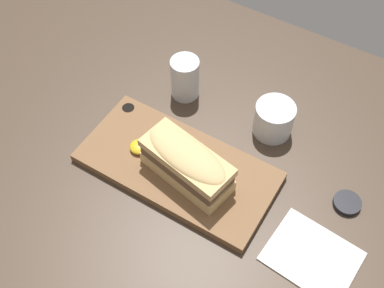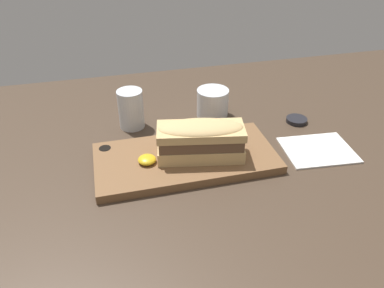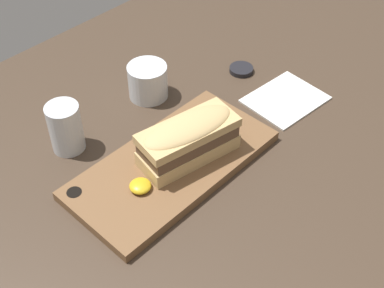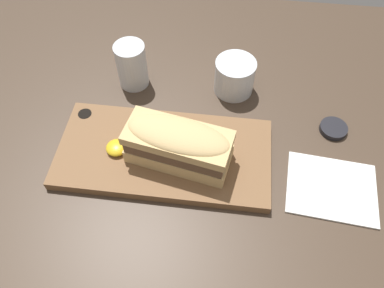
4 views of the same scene
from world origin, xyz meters
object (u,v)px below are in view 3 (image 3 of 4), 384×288
(wine_glass, at_px, (148,83))
(condiment_dish, at_px, (241,69))
(serving_board, at_px, (172,165))
(sandwich, at_px, (188,138))
(napkin, at_px, (285,99))
(water_glass, at_px, (66,130))

(wine_glass, xyz_separation_m, condiment_dish, (0.20, -0.09, -0.03))
(condiment_dish, bearing_deg, serving_board, -162.59)
(sandwich, relative_size, napkin, 1.17)
(serving_board, bearing_deg, condiment_dish, 17.41)
(napkin, bearing_deg, serving_board, 173.87)
(serving_board, xyz_separation_m, sandwich, (0.03, -0.01, 0.05))
(wine_glass, relative_size, napkin, 0.50)
(sandwich, relative_size, wine_glass, 2.33)
(sandwich, bearing_deg, wine_glass, 66.44)
(serving_board, height_order, condiment_dish, serving_board)
(wine_glass, bearing_deg, water_glass, -178.42)
(water_glass, bearing_deg, wine_glass, 1.58)
(serving_board, xyz_separation_m, wine_glass, (0.12, 0.18, 0.02))
(condiment_dish, bearing_deg, napkin, -96.39)
(napkin, height_order, condiment_dish, condiment_dish)
(serving_board, distance_m, sandwich, 0.06)
(water_glass, height_order, wine_glass, water_glass)
(wine_glass, bearing_deg, serving_board, -122.14)
(wine_glass, bearing_deg, condiment_dish, -23.67)
(serving_board, bearing_deg, water_glass, 117.39)
(serving_board, relative_size, condiment_dish, 7.34)
(sandwich, xyz_separation_m, water_glass, (-0.12, 0.19, -0.02))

